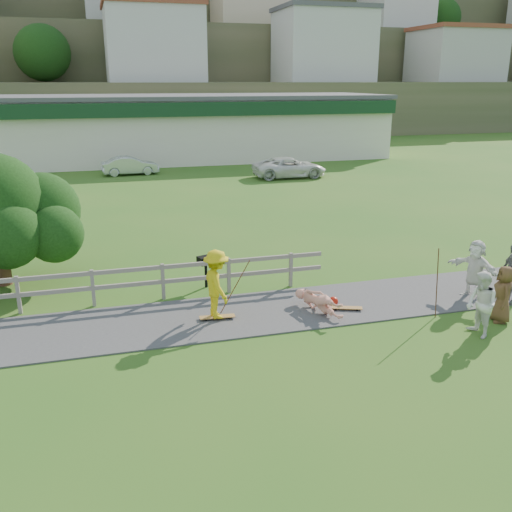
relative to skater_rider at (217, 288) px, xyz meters
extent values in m
plane|color=#2C621C|center=(0.80, -1.32, -0.94)|extent=(260.00, 260.00, 0.00)
cube|color=#39393B|center=(0.80, 0.18, -0.92)|extent=(34.00, 3.00, 0.04)
cube|color=slate|center=(-5.20, 1.98, -0.39)|extent=(0.10, 0.10, 1.10)
cube|color=slate|center=(-3.20, 1.98, -0.39)|extent=(0.10, 0.10, 1.10)
cube|color=slate|center=(-1.20, 1.98, -0.39)|extent=(0.10, 0.10, 1.10)
cube|color=slate|center=(0.80, 1.98, -0.39)|extent=(0.10, 0.10, 1.10)
cube|color=slate|center=(2.80, 1.98, -0.39)|extent=(0.10, 0.10, 1.10)
cube|color=slate|center=(-3.70, 1.98, 0.06)|extent=(15.00, 0.08, 0.12)
cube|color=slate|center=(-3.70, 1.98, -0.39)|extent=(15.00, 0.08, 0.12)
cube|color=silver|center=(4.80, 33.68, 1.46)|extent=(32.00, 10.00, 4.80)
cube|color=#14381E|center=(4.80, 28.48, 3.26)|extent=(32.00, 0.60, 1.00)
cube|color=#505056|center=(4.80, 33.68, 4.01)|extent=(32.50, 10.50, 0.30)
cube|color=#404D2D|center=(0.80, 53.68, 2.06)|extent=(220.00, 14.00, 6.00)
cube|color=beige|center=(0.80, 53.68, 8.56)|extent=(10.00, 9.00, 7.00)
cube|color=#505056|center=(0.80, 53.68, 12.31)|extent=(10.40, 9.40, 0.50)
cube|color=#404D2D|center=(0.80, 66.68, 5.56)|extent=(220.00, 14.00, 13.00)
cube|color=#404D2D|center=(0.80, 79.68, 9.56)|extent=(220.00, 14.00, 21.00)
cube|color=#404D2D|center=(0.80, 92.68, 14.06)|extent=(220.00, 14.00, 30.00)
cube|color=#404D2D|center=(0.80, 106.68, 19.06)|extent=(220.00, 14.00, 40.00)
imported|color=gold|center=(0.00, 0.00, 0.00)|extent=(0.86, 1.30, 1.88)
imported|color=tan|center=(2.85, -0.26, -0.62)|extent=(1.81, 0.95, 0.64)
imported|color=white|center=(6.20, -2.80, -0.09)|extent=(0.65, 0.83, 1.71)
imported|color=slate|center=(8.47, -1.13, -0.03)|extent=(0.66, 1.14, 1.83)
imported|color=brown|center=(7.34, -2.18, -0.16)|extent=(0.75, 0.90, 1.57)
imported|color=silver|center=(7.72, -0.43, -0.05)|extent=(1.07, 1.74, 1.79)
imported|color=#B9BEC2|center=(-0.48, 26.00, -0.32)|extent=(3.87, 1.57, 1.25)
imported|color=silver|center=(9.67, 21.88, -0.26)|extent=(4.91, 2.32, 1.36)
sphere|color=#9E1A0C|center=(3.45, 0.09, -0.80)|extent=(0.28, 0.28, 0.28)
cylinder|color=#543121|center=(0.60, 0.40, -0.08)|extent=(0.03, 0.03, 1.73)
cylinder|color=#543121|center=(5.77, -1.45, 0.06)|extent=(0.03, 0.03, 2.00)
cylinder|color=#543121|center=(8.02, -1.65, 0.00)|extent=(0.03, 0.03, 1.88)
camera|label=1|loc=(-2.91, -14.04, 5.31)|focal=40.00mm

